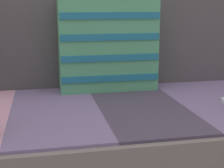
{
  "coord_description": "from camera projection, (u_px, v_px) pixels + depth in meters",
  "views": [
    {
      "loc": [
        -0.21,
        -1.25,
        0.82
      ],
      "look_at": [
        0.05,
        0.02,
        0.52
      ],
      "focal_mm": 55.0,
      "sensor_mm": 36.0,
      "label": 1
    }
  ],
  "objects": [
    {
      "name": "sofa_backrest",
      "position": [
        84.0,
        40.0,
        1.73
      ],
      "size": [
        2.15,
        0.14,
        0.46
      ],
      "color": "#474242",
      "rests_on": "couch"
    },
    {
      "name": "couch",
      "position": [
        97.0,
        152.0,
        1.47
      ],
      "size": [
        2.19,
        0.9,
        0.42
      ],
      "color": "gray",
      "rests_on": "ground_plane"
    },
    {
      "name": "throw_pillow_striped",
      "position": [
        108.0,
        46.0,
        1.61
      ],
      "size": [
        0.46,
        0.14,
        0.42
      ],
      "color": "#4C9366",
      "rests_on": "couch"
    }
  ]
}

